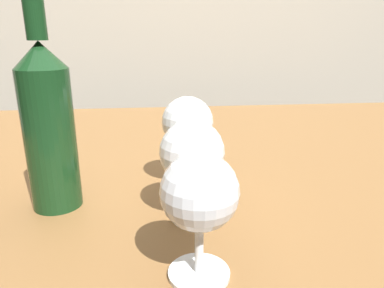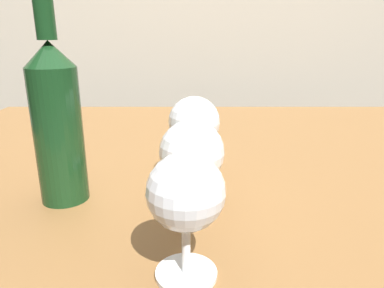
{
  "view_description": "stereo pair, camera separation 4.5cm",
  "coord_description": "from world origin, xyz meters",
  "views": [
    {
      "loc": [
        -0.13,
        -0.67,
        0.94
      ],
      "look_at": [
        -0.09,
        -0.25,
        0.8
      ],
      "focal_mm": 32.82,
      "sensor_mm": 36.0,
      "label": 1
    },
    {
      "loc": [
        -0.09,
        -0.68,
        0.94
      ],
      "look_at": [
        -0.09,
        -0.25,
        0.8
      ],
      "focal_mm": 32.82,
      "sensor_mm": 36.0,
      "label": 2
    }
  ],
  "objects": [
    {
      "name": "wine_glass_cabernet",
      "position": [
        -0.08,
        -0.15,
        0.8
      ],
      "size": [
        0.08,
        0.08,
        0.15
      ],
      "color": "white",
      "rests_on": "dining_table"
    },
    {
      "name": "wine_bottle",
      "position": [
        -0.28,
        -0.2,
        0.82
      ],
      "size": [
        0.07,
        0.07,
        0.31
      ],
      "color": "#143819",
      "rests_on": "dining_table"
    },
    {
      "name": "dining_table",
      "position": [
        0.0,
        0.0,
        0.63
      ],
      "size": [
        1.41,
        0.98,
        0.7
      ],
      "color": "brown",
      "rests_on": "ground_plane"
    },
    {
      "name": "wine_glass_white",
      "position": [
        -0.09,
        -0.37,
        0.79
      ],
      "size": [
        0.08,
        0.08,
        0.13
      ],
      "color": "white",
      "rests_on": "dining_table"
    },
    {
      "name": "wine_glass_port",
      "position": [
        -0.09,
        -0.25,
        0.79
      ],
      "size": [
        0.09,
        0.09,
        0.14
      ],
      "color": "white",
      "rests_on": "dining_table"
    }
  ]
}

